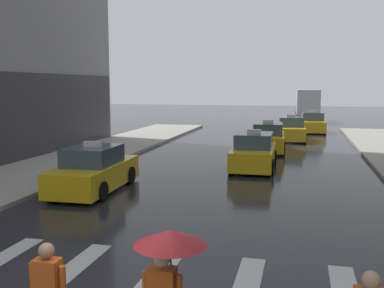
{
  "coord_description": "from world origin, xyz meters",
  "views": [
    {
      "loc": [
        2.69,
        -5.08,
        3.77
      ],
      "look_at": [
        -0.47,
        8.0,
        2.01
      ],
      "focal_mm": 42.01,
      "sensor_mm": 36.0,
      "label": 1
    }
  ],
  "objects_px": {
    "taxi_fourth": "(291,130)",
    "box_truck": "(307,104)",
    "taxi_fifth": "(312,123)",
    "taxi_third": "(268,138)",
    "taxi_lead": "(94,171)",
    "pedestrian_with_umbrella": "(168,261)",
    "taxi_second": "(254,153)"
  },
  "relations": [
    {
      "from": "taxi_fourth",
      "to": "box_truck",
      "type": "relative_size",
      "value": 0.61
    },
    {
      "from": "taxi_fourth",
      "to": "taxi_fifth",
      "type": "height_order",
      "value": "same"
    },
    {
      "from": "taxi_third",
      "to": "taxi_lead",
      "type": "bearing_deg",
      "value": -115.08
    },
    {
      "from": "taxi_fourth",
      "to": "pedestrian_with_umbrella",
      "type": "bearing_deg",
      "value": -92.21
    },
    {
      "from": "pedestrian_with_umbrella",
      "to": "taxi_second",
      "type": "bearing_deg",
      "value": 91.51
    },
    {
      "from": "taxi_third",
      "to": "taxi_second",
      "type": "bearing_deg",
      "value": -92.28
    },
    {
      "from": "taxi_lead",
      "to": "taxi_fifth",
      "type": "height_order",
      "value": "same"
    },
    {
      "from": "taxi_fourth",
      "to": "box_truck",
      "type": "xyz_separation_m",
      "value": [
        1.28,
        16.54,
        1.13
      ]
    },
    {
      "from": "taxi_third",
      "to": "taxi_fourth",
      "type": "height_order",
      "value": "same"
    },
    {
      "from": "box_truck",
      "to": "pedestrian_with_umbrella",
      "type": "height_order",
      "value": "box_truck"
    },
    {
      "from": "taxi_fifth",
      "to": "pedestrian_with_umbrella",
      "type": "distance_m",
      "value": 32.22
    },
    {
      "from": "taxi_fourth",
      "to": "box_truck",
      "type": "distance_m",
      "value": 16.63
    },
    {
      "from": "taxi_lead",
      "to": "taxi_third",
      "type": "distance_m",
      "value": 12.65
    },
    {
      "from": "taxi_fourth",
      "to": "taxi_fifth",
      "type": "distance_m",
      "value": 6.07
    },
    {
      "from": "taxi_second",
      "to": "pedestrian_with_umbrella",
      "type": "xyz_separation_m",
      "value": [
        0.4,
        -15.03,
        0.79
      ]
    },
    {
      "from": "taxi_third",
      "to": "box_truck",
      "type": "distance_m",
      "value": 22.25
    },
    {
      "from": "taxi_fourth",
      "to": "pedestrian_with_umbrella",
      "type": "height_order",
      "value": "pedestrian_with_umbrella"
    },
    {
      "from": "taxi_fourth",
      "to": "taxi_lead",
      "type": "bearing_deg",
      "value": -111.06
    },
    {
      "from": "taxi_lead",
      "to": "pedestrian_with_umbrella",
      "type": "xyz_separation_m",
      "value": [
        5.53,
        -9.25,
        0.79
      ]
    },
    {
      "from": "taxi_third",
      "to": "taxi_fourth",
      "type": "xyz_separation_m",
      "value": [
        1.18,
        5.54,
        0.0
      ]
    },
    {
      "from": "taxi_second",
      "to": "taxi_fourth",
      "type": "relative_size",
      "value": 0.99
    },
    {
      "from": "taxi_fifth",
      "to": "pedestrian_with_umbrella",
      "type": "height_order",
      "value": "pedestrian_with_umbrella"
    },
    {
      "from": "pedestrian_with_umbrella",
      "to": "taxi_fourth",
      "type": "bearing_deg",
      "value": 87.79
    },
    {
      "from": "pedestrian_with_umbrella",
      "to": "taxi_lead",
      "type": "bearing_deg",
      "value": 120.88
    },
    {
      "from": "taxi_fifth",
      "to": "box_truck",
      "type": "height_order",
      "value": "box_truck"
    },
    {
      "from": "taxi_lead",
      "to": "taxi_fourth",
      "type": "xyz_separation_m",
      "value": [
        6.54,
        16.99,
        0.0
      ]
    },
    {
      "from": "taxi_lead",
      "to": "taxi_second",
      "type": "height_order",
      "value": "same"
    },
    {
      "from": "taxi_lead",
      "to": "box_truck",
      "type": "bearing_deg",
      "value": 76.87
    },
    {
      "from": "box_truck",
      "to": "taxi_lead",
      "type": "bearing_deg",
      "value": -103.13
    },
    {
      "from": "taxi_second",
      "to": "box_truck",
      "type": "distance_m",
      "value": 27.91
    },
    {
      "from": "taxi_lead",
      "to": "box_truck",
      "type": "height_order",
      "value": "box_truck"
    },
    {
      "from": "taxi_second",
      "to": "taxi_fifth",
      "type": "bearing_deg",
      "value": 80.14
    }
  ]
}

